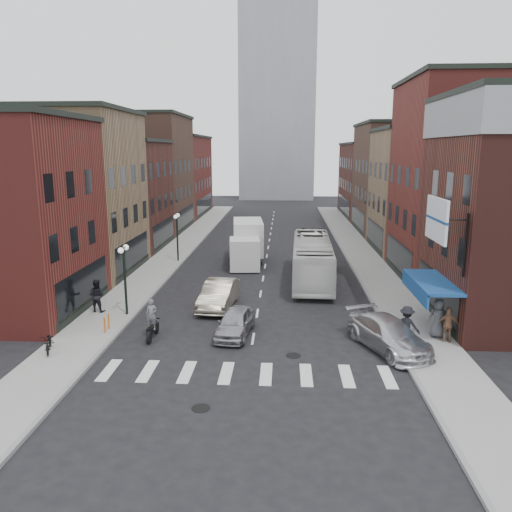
{
  "coord_description": "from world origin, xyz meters",
  "views": [
    {
      "loc": [
        1.47,
        -22.66,
        9.35
      ],
      "look_at": [
        -0.19,
        7.05,
        2.98
      ],
      "focal_mm": 35.0,
      "sensor_mm": 36.0,
      "label": 1
    }
  ],
  "objects_px": {
    "sedan_left_near": "(235,322)",
    "curb_car": "(388,334)",
    "sedan_left_far": "(219,294)",
    "ped_right_c": "(438,318)",
    "streetlamp_near": "(124,267)",
    "box_truck": "(247,243)",
    "bike_rack": "(107,323)",
    "ped_left_solo": "(97,295)",
    "motorcycle_rider": "(152,320)",
    "transit_bus": "(312,259)",
    "ped_right_b": "(448,325)",
    "streetlamp_far": "(177,228)",
    "ped_right_a": "(407,326)",
    "parked_bicycle": "(49,342)",
    "billboard_sign": "(439,221)"
  },
  "relations": [
    {
      "from": "sedan_left_near",
      "to": "curb_car",
      "type": "relative_size",
      "value": 0.77
    },
    {
      "from": "sedan_left_far",
      "to": "ped_right_c",
      "type": "xyz_separation_m",
      "value": [
        11.58,
        -4.6,
        0.32
      ]
    },
    {
      "from": "streetlamp_near",
      "to": "sedan_left_near",
      "type": "bearing_deg",
      "value": -21.52
    },
    {
      "from": "box_truck",
      "to": "bike_rack",
      "type": "bearing_deg",
      "value": -115.37
    },
    {
      "from": "sedan_left_far",
      "to": "ped_left_solo",
      "type": "bearing_deg",
      "value": -161.57
    },
    {
      "from": "box_truck",
      "to": "motorcycle_rider",
      "type": "distance_m",
      "value": 17.84
    },
    {
      "from": "transit_bus",
      "to": "ped_right_b",
      "type": "bearing_deg",
      "value": -61.59
    },
    {
      "from": "streetlamp_far",
      "to": "curb_car",
      "type": "bearing_deg",
      "value": -52.32
    },
    {
      "from": "motorcycle_rider",
      "to": "ped_right_a",
      "type": "bearing_deg",
      "value": 4.76
    },
    {
      "from": "streetlamp_far",
      "to": "ped_left_solo",
      "type": "height_order",
      "value": "streetlamp_far"
    },
    {
      "from": "ped_right_b",
      "to": "box_truck",
      "type": "bearing_deg",
      "value": -47.8
    },
    {
      "from": "parked_bicycle",
      "to": "streetlamp_far",
      "type": "bearing_deg",
      "value": 63.98
    },
    {
      "from": "sedan_left_far",
      "to": "ped_right_c",
      "type": "height_order",
      "value": "ped_right_c"
    },
    {
      "from": "sedan_left_near",
      "to": "sedan_left_far",
      "type": "bearing_deg",
      "value": 114.05
    },
    {
      "from": "transit_bus",
      "to": "curb_car",
      "type": "relative_size",
      "value": 2.2
    },
    {
      "from": "motorcycle_rider",
      "to": "sedan_left_near",
      "type": "height_order",
      "value": "motorcycle_rider"
    },
    {
      "from": "ped_right_c",
      "to": "transit_bus",
      "type": "bearing_deg",
      "value": -54.1
    },
    {
      "from": "transit_bus",
      "to": "curb_car",
      "type": "bearing_deg",
      "value": -75.09
    },
    {
      "from": "bike_rack",
      "to": "ped_right_b",
      "type": "height_order",
      "value": "ped_right_b"
    },
    {
      "from": "transit_bus",
      "to": "ped_right_b",
      "type": "height_order",
      "value": "transit_bus"
    },
    {
      "from": "sedan_left_near",
      "to": "motorcycle_rider",
      "type": "bearing_deg",
      "value": -162.76
    },
    {
      "from": "parked_bicycle",
      "to": "transit_bus",
      "type": "bearing_deg",
      "value": 27.2
    },
    {
      "from": "parked_bicycle",
      "to": "ped_right_b",
      "type": "relative_size",
      "value": 0.99
    },
    {
      "from": "ped_left_solo",
      "to": "bike_rack",
      "type": "bearing_deg",
      "value": 127.24
    },
    {
      "from": "bike_rack",
      "to": "transit_bus",
      "type": "xyz_separation_m",
      "value": [
        11.15,
        11.31,
        1.05
      ]
    },
    {
      "from": "ped_left_solo",
      "to": "box_truck",
      "type": "bearing_deg",
      "value": -109.97
    },
    {
      "from": "sedan_left_near",
      "to": "parked_bicycle",
      "type": "bearing_deg",
      "value": -153.88
    },
    {
      "from": "streetlamp_far",
      "to": "sedan_left_near",
      "type": "relative_size",
      "value": 1.03
    },
    {
      "from": "sedan_left_far",
      "to": "ped_right_b",
      "type": "relative_size",
      "value": 2.83
    },
    {
      "from": "streetlamp_far",
      "to": "billboard_sign",
      "type": "bearing_deg",
      "value": -47.59
    },
    {
      "from": "parked_bicycle",
      "to": "sedan_left_far",
      "type": "bearing_deg",
      "value": 26.64
    },
    {
      "from": "billboard_sign",
      "to": "bike_rack",
      "type": "relative_size",
      "value": 4.62
    },
    {
      "from": "ped_left_solo",
      "to": "ped_right_c",
      "type": "height_order",
      "value": "ped_right_c"
    },
    {
      "from": "ped_right_a",
      "to": "ped_right_b",
      "type": "distance_m",
      "value": 2.16
    },
    {
      "from": "streetlamp_far",
      "to": "ped_right_a",
      "type": "bearing_deg",
      "value": -50.12
    },
    {
      "from": "bike_rack",
      "to": "curb_car",
      "type": "relative_size",
      "value": 0.15
    },
    {
      "from": "streetlamp_near",
      "to": "ped_left_solo",
      "type": "bearing_deg",
      "value": 168.42
    },
    {
      "from": "motorcycle_rider",
      "to": "sedan_left_near",
      "type": "distance_m",
      "value": 4.17
    },
    {
      "from": "streetlamp_near",
      "to": "bike_rack",
      "type": "xyz_separation_m",
      "value": [
        -0.2,
        -2.7,
        -2.36
      ]
    },
    {
      "from": "streetlamp_near",
      "to": "box_truck",
      "type": "height_order",
      "value": "streetlamp_near"
    },
    {
      "from": "billboard_sign",
      "to": "box_truck",
      "type": "xyz_separation_m",
      "value": [
        -10.15,
        17.69,
        -4.44
      ]
    },
    {
      "from": "streetlamp_far",
      "to": "ped_right_b",
      "type": "xyz_separation_m",
      "value": [
        16.9,
        -17.24,
        -1.89
      ]
    },
    {
      "from": "parked_bicycle",
      "to": "ped_left_solo",
      "type": "distance_m",
      "value": 5.87
    },
    {
      "from": "bike_rack",
      "to": "sedan_left_far",
      "type": "relative_size",
      "value": 0.16
    },
    {
      "from": "streetlamp_far",
      "to": "ped_right_b",
      "type": "relative_size",
      "value": 2.36
    },
    {
      "from": "billboard_sign",
      "to": "ped_right_a",
      "type": "distance_m",
      "value": 5.17
    },
    {
      "from": "ped_right_b",
      "to": "sedan_left_far",
      "type": "bearing_deg",
      "value": -14.03
    },
    {
      "from": "curb_car",
      "to": "ped_right_c",
      "type": "bearing_deg",
      "value": 4.44
    },
    {
      "from": "transit_bus",
      "to": "ped_right_b",
      "type": "distance_m",
      "value": 13.28
    },
    {
      "from": "streetlamp_far",
      "to": "ped_left_solo",
      "type": "bearing_deg",
      "value": -97.72
    }
  ]
}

